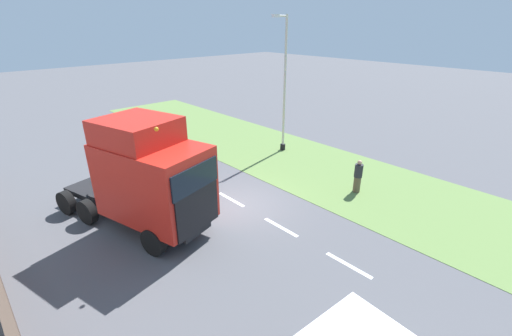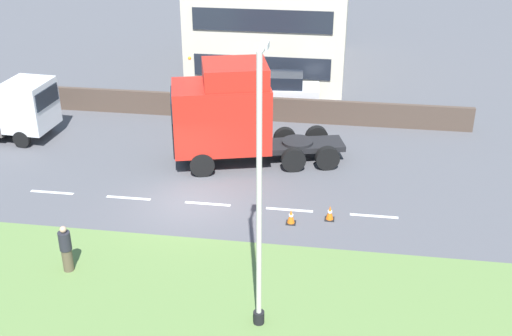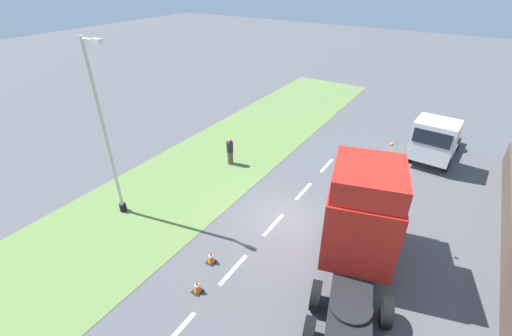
{
  "view_description": "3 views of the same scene",
  "coord_description": "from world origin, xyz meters",
  "px_view_note": "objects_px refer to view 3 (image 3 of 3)",
  "views": [
    {
      "loc": [
        8.75,
        10.49,
        7.69
      ],
      "look_at": [
        -0.33,
        0.65,
        1.94
      ],
      "focal_mm": 24.0,
      "sensor_mm": 36.0,
      "label": 1
    },
    {
      "loc": [
        -21.27,
        -5.77,
        12.24
      ],
      "look_at": [
        -2.19,
        -2.93,
        2.78
      ],
      "focal_mm": 45.0,
      "sensor_mm": 36.0,
      "label": 2
    },
    {
      "loc": [
        5.82,
        -11.47,
        10.27
      ],
      "look_at": [
        -1.77,
        0.59,
        1.83
      ],
      "focal_mm": 24.0,
      "sensor_mm": 36.0,
      "label": 3
    }
  ],
  "objects_px": {
    "flatbed_truck": "(434,140)",
    "lorry_cab": "(361,215)",
    "traffic_cone_trailing": "(197,286)",
    "lamp_post": "(108,142)",
    "pedestrian": "(230,152)",
    "traffic_cone_lead": "(211,257)"
  },
  "relations": [
    {
      "from": "flatbed_truck",
      "to": "lorry_cab",
      "type": "bearing_deg",
      "value": 86.75
    },
    {
      "from": "lorry_cab",
      "to": "traffic_cone_trailing",
      "type": "distance_m",
      "value": 6.59
    },
    {
      "from": "lamp_post",
      "to": "flatbed_truck",
      "type": "bearing_deg",
      "value": 47.98
    },
    {
      "from": "lorry_cab",
      "to": "pedestrian",
      "type": "bearing_deg",
      "value": 141.98
    },
    {
      "from": "lorry_cab",
      "to": "flatbed_truck",
      "type": "height_order",
      "value": "lorry_cab"
    },
    {
      "from": "lorry_cab",
      "to": "flatbed_truck",
      "type": "relative_size",
      "value": 1.35
    },
    {
      "from": "pedestrian",
      "to": "traffic_cone_trailing",
      "type": "relative_size",
      "value": 2.87
    },
    {
      "from": "lorry_cab",
      "to": "flatbed_truck",
      "type": "bearing_deg",
      "value": 67.58
    },
    {
      "from": "traffic_cone_lead",
      "to": "traffic_cone_trailing",
      "type": "relative_size",
      "value": 1.0
    },
    {
      "from": "flatbed_truck",
      "to": "traffic_cone_trailing",
      "type": "xyz_separation_m",
      "value": [
        -5.56,
        -14.74,
        -1.21
      ]
    },
    {
      "from": "lorry_cab",
      "to": "traffic_cone_lead",
      "type": "distance_m",
      "value": 6.07
    },
    {
      "from": "traffic_cone_trailing",
      "to": "lamp_post",
      "type": "bearing_deg",
      "value": 163.89
    },
    {
      "from": "lamp_post",
      "to": "pedestrian",
      "type": "height_order",
      "value": "lamp_post"
    },
    {
      "from": "traffic_cone_trailing",
      "to": "pedestrian",
      "type": "bearing_deg",
      "value": 118.53
    },
    {
      "from": "flatbed_truck",
      "to": "traffic_cone_lead",
      "type": "xyz_separation_m",
      "value": [
        -6.04,
        -13.34,
        -1.21
      ]
    },
    {
      "from": "traffic_cone_trailing",
      "to": "flatbed_truck",
      "type": "bearing_deg",
      "value": 69.34
    },
    {
      "from": "lorry_cab",
      "to": "traffic_cone_trailing",
      "type": "bearing_deg",
      "value": -148.18
    },
    {
      "from": "lamp_post",
      "to": "pedestrian",
      "type": "distance_m",
      "value": 7.33
    },
    {
      "from": "flatbed_truck",
      "to": "pedestrian",
      "type": "height_order",
      "value": "flatbed_truck"
    },
    {
      "from": "flatbed_truck",
      "to": "traffic_cone_trailing",
      "type": "bearing_deg",
      "value": 73.28
    },
    {
      "from": "pedestrian",
      "to": "traffic_cone_trailing",
      "type": "bearing_deg",
      "value": -61.47
    },
    {
      "from": "lamp_post",
      "to": "traffic_cone_trailing",
      "type": "relative_size",
      "value": 13.91
    }
  ]
}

